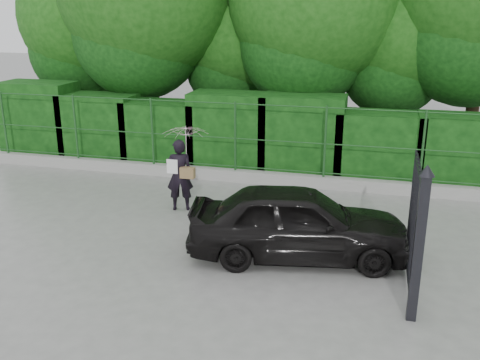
# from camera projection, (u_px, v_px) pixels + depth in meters

# --- Properties ---
(ground) EXTENTS (80.00, 80.00, 0.00)m
(ground) POSITION_uv_depth(u_px,v_px,m) (153.00, 250.00, 10.05)
(ground) COLOR gray
(kerb) EXTENTS (14.00, 0.25, 0.30)m
(kerb) POSITION_uv_depth(u_px,v_px,m) (221.00, 174.00, 14.14)
(kerb) COLOR #9E9E99
(kerb) RESTS_ON ground
(fence) EXTENTS (14.13, 0.06, 1.80)m
(fence) POSITION_uv_depth(u_px,v_px,m) (229.00, 136.00, 13.77)
(fence) COLOR #1D4B1F
(fence) RESTS_ON kerb
(hedge) EXTENTS (14.20, 1.20, 2.26)m
(hedge) POSITION_uv_depth(u_px,v_px,m) (225.00, 134.00, 14.84)
(hedge) COLOR black
(hedge) RESTS_ON ground
(gate) EXTENTS (0.22, 2.33, 2.36)m
(gate) POSITION_uv_depth(u_px,v_px,m) (417.00, 232.00, 7.91)
(gate) COLOR black
(gate) RESTS_ON ground
(woman) EXTENTS (1.00, 1.02, 1.92)m
(woman) POSITION_uv_depth(u_px,v_px,m) (184.00, 155.00, 11.73)
(woman) COLOR black
(woman) RESTS_ON ground
(car) EXTENTS (4.16, 2.25, 1.34)m
(car) POSITION_uv_depth(u_px,v_px,m) (298.00, 222.00, 9.62)
(car) COLOR black
(car) RESTS_ON ground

